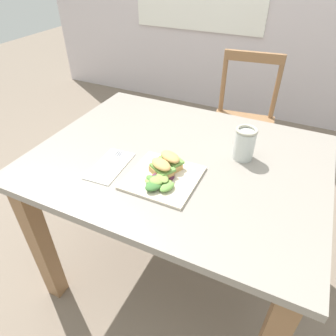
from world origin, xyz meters
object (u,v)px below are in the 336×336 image
(chair_wooden_far, at_px, (243,123))
(sandwich_half_back, at_px, (170,160))
(mason_jar_iced_tea, at_px, (244,145))
(sandwich_half_front, at_px, (161,168))
(dining_table, at_px, (178,183))
(plate_lunch, at_px, (163,178))
(fork_on_napkin, at_px, (112,162))

(chair_wooden_far, height_order, sandwich_half_back, chair_wooden_far)
(sandwich_half_back, xyz_separation_m, mason_jar_iced_tea, (0.22, 0.18, 0.02))
(sandwich_half_front, bearing_deg, mason_jar_iced_tea, 46.03)
(dining_table, bearing_deg, chair_wooden_far, 86.02)
(dining_table, height_order, mason_jar_iced_tea, mason_jar_iced_tea)
(chair_wooden_far, bearing_deg, sandwich_half_back, -93.38)
(sandwich_half_front, bearing_deg, plate_lunch, -41.02)
(plate_lunch, bearing_deg, sandwich_half_front, 138.98)
(sandwich_half_front, height_order, mason_jar_iced_tea, mason_jar_iced_tea)
(chair_wooden_far, xyz_separation_m, sandwich_half_front, (-0.07, -1.07, 0.33))
(dining_table, height_order, sandwich_half_front, sandwich_half_front)
(chair_wooden_far, xyz_separation_m, sandwich_half_back, (-0.06, -1.01, 0.33))
(dining_table, height_order, chair_wooden_far, chair_wooden_far)
(dining_table, distance_m, plate_lunch, 0.21)
(plate_lunch, bearing_deg, chair_wooden_far, 86.92)
(dining_table, bearing_deg, plate_lunch, -87.50)
(mason_jar_iced_tea, bearing_deg, sandwich_half_back, -140.17)
(sandwich_half_front, relative_size, mason_jar_iced_tea, 0.81)
(fork_on_napkin, relative_size, mason_jar_iced_tea, 1.46)
(chair_wooden_far, relative_size, sandwich_half_back, 8.45)
(sandwich_half_back, relative_size, mason_jar_iced_tea, 0.81)
(sandwich_half_front, height_order, fork_on_napkin, sandwich_half_front)
(plate_lunch, xyz_separation_m, fork_on_napkin, (-0.21, -0.00, 0.00))
(mason_jar_iced_tea, bearing_deg, chair_wooden_far, 101.09)
(plate_lunch, height_order, fork_on_napkin, plate_lunch)
(dining_table, distance_m, mason_jar_iced_tea, 0.31)
(dining_table, distance_m, sandwich_half_front, 0.22)
(plate_lunch, distance_m, sandwich_half_back, 0.07)
(dining_table, relative_size, mason_jar_iced_tea, 8.76)
(plate_lunch, relative_size, sandwich_half_front, 2.34)
(dining_table, bearing_deg, sandwich_half_back, -86.88)
(chair_wooden_far, relative_size, mason_jar_iced_tea, 6.85)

